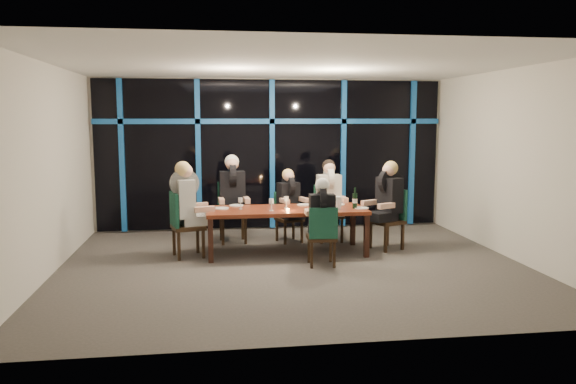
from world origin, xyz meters
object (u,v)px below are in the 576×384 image
diner_far_mid (289,195)px  wine_bottle (355,200)px  dining_table (286,213)px  chair_end_right (391,215)px  chair_end_left (182,221)px  chair_near_mid (322,233)px  chair_far_mid (287,214)px  diner_end_left (187,195)px  diner_far_left (232,186)px  diner_far_right (329,188)px  water_pitcher (337,203)px  diner_near_mid (322,208)px  chair_far_right (328,210)px  chair_far_left (232,209)px  diner_end_right (388,192)px

diner_far_mid → wine_bottle: (0.95, -0.99, 0.02)m
dining_table → chair_end_right: 1.82m
chair_end_left → chair_near_mid: (2.10, -0.88, -0.08)m
chair_far_mid → wine_bottle: 1.49m
diner_far_mid → diner_end_left: size_ratio=0.85×
diner_far_left → diner_far_right: size_ratio=1.06×
diner_far_mid → wine_bottle: size_ratio=2.50×
chair_far_mid → chair_near_mid: chair_near_mid is taller
dining_table → water_pitcher: bearing=-16.3°
chair_far_mid → diner_far_right: (0.75, -0.10, 0.46)m
water_pitcher → diner_near_mid: bearing=-98.9°
diner_end_left → chair_near_mid: bearing=-128.5°
chair_end_right → water_pitcher: chair_end_right is taller
diner_end_left → chair_far_right: bearing=-84.2°
chair_far_left → wine_bottle: wine_bottle is taller
dining_table → diner_end_left: (-1.60, -0.01, 0.32)m
chair_far_right → diner_far_mid: bearing=-178.1°
chair_far_mid → diner_near_mid: size_ratio=1.01×
diner_far_mid → wine_bottle: diner_far_mid is taller
diner_end_left → chair_far_mid: bearing=-76.4°
chair_far_left → wine_bottle: size_ratio=3.06×
chair_far_mid → diner_near_mid: 1.81m
diner_end_right → diner_far_right: bearing=-156.1°
chair_near_mid → diner_far_mid: diner_far_mid is taller
chair_far_right → chair_near_mid: bearing=-107.4°
chair_far_right → diner_end_left: 2.69m
chair_far_right → diner_far_right: bearing=-90.0°
chair_far_left → diner_end_right: 2.79m
diner_far_right → water_pitcher: diner_far_right is taller
chair_end_right → diner_end_left: diner_end_left is taller
diner_far_left → chair_near_mid: bearing=-59.9°
dining_table → chair_far_left: size_ratio=2.42×
diner_far_mid → dining_table: bearing=-119.9°
chair_far_mid → chair_far_left: bearing=153.7°
chair_far_mid → diner_far_mid: (0.02, -0.07, 0.36)m
chair_far_left → wine_bottle: 2.32m
dining_table → water_pitcher: 0.85m
chair_end_right → diner_far_mid: size_ratio=1.17×
dining_table → diner_far_mid: diner_far_mid is taller
diner_end_left → diner_far_mid: bearing=-78.6°
chair_end_left → diner_end_right: (3.42, 0.10, 0.39)m
chair_far_right → diner_far_right: diner_far_right is taller
chair_far_left → chair_far_mid: 1.00m
diner_far_right → wine_bottle: 1.00m
chair_near_mid → chair_far_mid: bearing=-78.6°
diner_end_left → diner_end_right: bearing=-103.2°
diner_near_mid → wine_bottle: diner_near_mid is taller
chair_far_left → diner_far_mid: size_ratio=1.22×
chair_end_left → wine_bottle: (2.80, -0.11, 0.30)m
chair_end_right → diner_near_mid: diner_near_mid is taller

